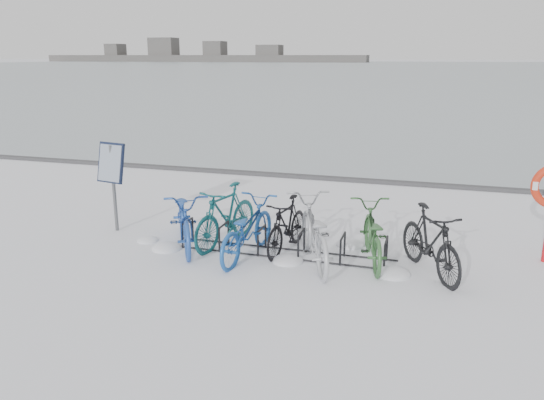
# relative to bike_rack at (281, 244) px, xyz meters

# --- Properties ---
(ground) EXTENTS (900.00, 900.00, 0.00)m
(ground) POSITION_rel_bike_rack_xyz_m (0.00, 0.00, -0.18)
(ground) COLOR white
(ground) RESTS_ON ground
(ice_sheet) EXTENTS (400.00, 298.00, 0.02)m
(ice_sheet) POSITION_rel_bike_rack_xyz_m (0.00, 155.00, -0.17)
(ice_sheet) COLOR #A9B7BF
(ice_sheet) RESTS_ON ground
(quay_edge) EXTENTS (400.00, 0.25, 0.10)m
(quay_edge) POSITION_rel_bike_rack_xyz_m (0.00, 5.90, -0.13)
(quay_edge) COLOR #3F3F42
(quay_edge) RESTS_ON ground
(bike_rack) EXTENTS (4.00, 0.48, 0.46)m
(bike_rack) POSITION_rel_bike_rack_xyz_m (0.00, 0.00, 0.00)
(bike_rack) COLOR black
(bike_rack) RESTS_ON ground
(info_board) EXTENTS (0.62, 0.33, 1.77)m
(info_board) POSITION_rel_bike_rack_xyz_m (-3.51, 0.29, 1.10)
(info_board) COLOR #595B5E
(info_board) RESTS_ON ground
(shoreline) EXTENTS (180.00, 12.00, 9.50)m
(shoreline) POSITION_rel_bike_rack_xyz_m (-122.02, 260.00, 2.61)
(shoreline) COLOR #4B4B4B
(shoreline) RESTS_ON ground
(bike_0) EXTENTS (1.72, 2.22, 1.12)m
(bike_0) POSITION_rel_bike_rack_xyz_m (-1.81, -0.07, 0.38)
(bike_0) COLOR #244CA0
(bike_0) RESTS_ON ground
(bike_1) EXTENTS (0.96, 1.98, 1.15)m
(bike_1) POSITION_rel_bike_rack_xyz_m (-1.13, 0.23, 0.39)
(bike_1) COLOR #125258
(bike_1) RESTS_ON ground
(bike_2) EXTENTS (0.89, 2.05, 1.04)m
(bike_2) POSITION_rel_bike_rack_xyz_m (-0.55, -0.24, 0.34)
(bike_2) COLOR #1C53A4
(bike_2) RESTS_ON ground
(bike_3) EXTENTS (0.70, 1.71, 1.00)m
(bike_3) POSITION_rel_bike_rack_xyz_m (0.04, 0.23, 0.32)
(bike_3) COLOR black
(bike_3) RESTS_ON ground
(bike_4) EXTENTS (1.54, 2.29, 1.14)m
(bike_4) POSITION_rel_bike_rack_xyz_m (0.61, -0.20, 0.39)
(bike_4) COLOR #B0B2B8
(bike_4) RESTS_ON ground
(bike_5) EXTENTS (1.10, 2.04, 1.02)m
(bike_5) POSITION_rel_bike_rack_xyz_m (1.54, 0.17, 0.33)
(bike_5) COLOR #356534
(bike_5) RESTS_ON ground
(bike_6) EXTENTS (1.37, 1.88, 1.12)m
(bike_6) POSITION_rel_bike_rack_xyz_m (2.49, -0.10, 0.38)
(bike_6) COLOR black
(bike_6) RESTS_ON ground
(snow_drifts) EXTENTS (5.04, 1.69, 0.20)m
(snow_drifts) POSITION_rel_bike_rack_xyz_m (0.05, -0.07, -0.18)
(snow_drifts) COLOR white
(snow_drifts) RESTS_ON ground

